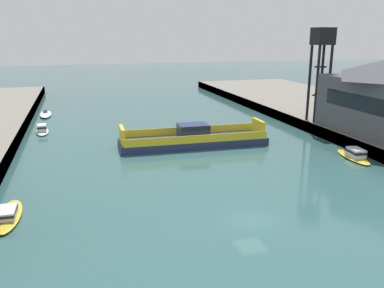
{
  "coord_description": "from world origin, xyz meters",
  "views": [
    {
      "loc": [
        -13.81,
        -29.4,
        15.64
      ],
      "look_at": [
        0.0,
        18.75,
        2.0
      ],
      "focal_mm": 37.62,
      "sensor_mm": 36.0,
      "label": 1
    }
  ],
  "objects_px": {
    "moored_boat_mid_right": "(8,215)",
    "moored_boat_near_right": "(45,114)",
    "chain_ferry": "(193,139)",
    "crane_tower": "(322,51)",
    "moored_boat_near_left": "(355,155)",
    "moored_boat_mid_left": "(42,130)"
  },
  "relations": [
    {
      "from": "moored_boat_mid_right",
      "to": "moored_boat_near_right",
      "type": "bearing_deg",
      "value": 89.76
    },
    {
      "from": "chain_ferry",
      "to": "moored_boat_near_right",
      "type": "relative_size",
      "value": 2.75
    },
    {
      "from": "chain_ferry",
      "to": "crane_tower",
      "type": "relative_size",
      "value": 1.43
    },
    {
      "from": "moored_boat_near_left",
      "to": "moored_boat_mid_left",
      "type": "xyz_separation_m",
      "value": [
        -40.11,
        26.53,
        -0.02
      ]
    },
    {
      "from": "chain_ferry",
      "to": "moored_boat_mid_left",
      "type": "height_order",
      "value": "chain_ferry"
    },
    {
      "from": "moored_boat_near_left",
      "to": "chain_ferry",
      "type": "bearing_deg",
      "value": 146.5
    },
    {
      "from": "chain_ferry",
      "to": "moored_boat_near_right",
      "type": "bearing_deg",
      "value": 126.75
    },
    {
      "from": "moored_boat_near_left",
      "to": "moored_boat_near_right",
      "type": "xyz_separation_m",
      "value": [
        -40.52,
        41.83,
        -0.26
      ]
    },
    {
      "from": "moored_boat_near_right",
      "to": "crane_tower",
      "type": "distance_m",
      "value": 53.39
    },
    {
      "from": "moored_boat_mid_left",
      "to": "moored_boat_mid_right",
      "type": "height_order",
      "value": "moored_boat_mid_left"
    },
    {
      "from": "moored_boat_mid_right",
      "to": "crane_tower",
      "type": "relative_size",
      "value": 0.49
    },
    {
      "from": "crane_tower",
      "to": "chain_ferry",
      "type": "bearing_deg",
      "value": -171.49
    },
    {
      "from": "chain_ferry",
      "to": "crane_tower",
      "type": "height_order",
      "value": "crane_tower"
    },
    {
      "from": "moored_boat_near_left",
      "to": "crane_tower",
      "type": "bearing_deg",
      "value": 75.13
    },
    {
      "from": "moored_boat_near_left",
      "to": "moored_boat_mid_left",
      "type": "height_order",
      "value": "moored_boat_near_left"
    },
    {
      "from": "moored_boat_near_right",
      "to": "moored_boat_mid_right",
      "type": "height_order",
      "value": "same"
    },
    {
      "from": "moored_boat_near_right",
      "to": "crane_tower",
      "type": "relative_size",
      "value": 0.52
    },
    {
      "from": "crane_tower",
      "to": "moored_boat_mid_right",
      "type": "bearing_deg",
      "value": -153.65
    },
    {
      "from": "moored_boat_mid_left",
      "to": "chain_ferry",
      "type": "bearing_deg",
      "value": -33.47
    },
    {
      "from": "moored_boat_near_left",
      "to": "crane_tower",
      "type": "distance_m",
      "value": 20.4
    },
    {
      "from": "moored_boat_near_left",
      "to": "crane_tower",
      "type": "relative_size",
      "value": 0.48
    },
    {
      "from": "crane_tower",
      "to": "moored_boat_mid_left",
      "type": "bearing_deg",
      "value": 166.0
    }
  ]
}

